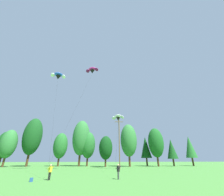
% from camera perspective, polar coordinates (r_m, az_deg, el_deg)
% --- Properties ---
extents(treeline_tree_a, '(4.69, 4.69, 10.69)m').
position_cam_1_polar(treeline_tree_a, '(59.79, -37.44, -14.79)').
color(treeline_tree_a, '#472D19').
rests_on(treeline_tree_a, ground_plane).
extents(treeline_tree_b, '(4.76, 4.76, 10.97)m').
position_cam_1_polar(treeline_tree_b, '(56.86, -36.37, -14.67)').
color(treeline_tree_b, '#472D19').
rests_on(treeline_tree_b, ground_plane).
extents(treeline_tree_c, '(5.98, 5.98, 15.48)m').
position_cam_1_polar(treeline_tree_c, '(56.59, -29.47, -13.27)').
color(treeline_tree_c, '#472D19').
rests_on(treeline_tree_c, ground_plane).
extents(treeline_tree_d, '(4.66, 4.66, 10.58)m').
position_cam_1_polar(treeline_tree_d, '(53.67, -20.14, -17.63)').
color(treeline_tree_d, '#472D19').
rests_on(treeline_tree_d, ground_plane).
extents(treeline_tree_e, '(5.88, 5.88, 15.12)m').
position_cam_1_polar(treeline_tree_e, '(52.67, -12.39, -15.35)').
color(treeline_tree_e, '#472D19').
rests_on(treeline_tree_e, ground_plane).
extents(treeline_tree_f, '(4.78, 4.78, 11.05)m').
position_cam_1_polar(treeline_tree_f, '(52.14, -9.62, -18.21)').
color(treeline_tree_f, '#472D19').
rests_on(treeline_tree_f, ground_plane).
extents(treeline_tree_g, '(4.26, 4.26, 9.12)m').
position_cam_1_polar(treeline_tree_g, '(47.61, -2.56, -19.45)').
color(treeline_tree_g, '#472D19').
rests_on(treeline_tree_g, ground_plane).
extents(treeline_tree_h, '(5.39, 5.39, 13.28)m').
position_cam_1_polar(treeline_tree_h, '(49.59, 6.76, -16.54)').
color(treeline_tree_h, '#472D19').
rests_on(treeline_tree_h, ground_plane).
extents(treeline_tree_i, '(3.71, 3.71, 9.58)m').
position_cam_1_polar(treeline_tree_i, '(54.19, 13.48, -18.83)').
color(treeline_tree_i, '#472D19').
rests_on(treeline_tree_i, ground_plane).
extents(treeline_tree_j, '(5.07, 5.07, 12.12)m').
position_cam_1_polar(treeline_tree_j, '(52.33, 17.32, -16.83)').
color(treeline_tree_j, '#472D19').
rests_on(treeline_tree_j, ground_plane).
extents(treeline_tree_k, '(3.50, 3.50, 8.64)m').
position_cam_1_polar(treeline_tree_k, '(56.01, 22.98, -18.45)').
color(treeline_tree_k, '#472D19').
rests_on(treeline_tree_k, ground_plane).
extents(treeline_tree_l, '(3.78, 3.78, 9.91)m').
position_cam_1_polar(treeline_tree_l, '(60.60, 28.99, -16.92)').
color(treeline_tree_l, '#472D19').
rests_on(treeline_tree_l, ground_plane).
extents(utility_pole, '(2.20, 0.26, 11.94)m').
position_cam_1_polar(utility_pole, '(37.22, 2.97, -17.25)').
color(utility_pole, brown).
rests_on(utility_pole, ground_plane).
extents(kite_flyer_near, '(0.72, 0.74, 1.69)m').
position_cam_1_polar(kite_flyer_near, '(20.40, -23.76, -25.33)').
color(kite_flyer_near, black).
rests_on(kite_flyer_near, ground_plane).
extents(kite_flyer_mid, '(0.67, 0.69, 1.69)m').
position_cam_1_polar(kite_flyer_mid, '(19.69, 2.56, -27.18)').
color(kite_flyer_mid, '#4C4C51').
rests_on(kite_flyer_mid, ground_plane).
extents(parafoil_kite_high_magenta, '(5.26, 11.31, 21.93)m').
position_cam_1_polar(parafoil_kite_high_magenta, '(36.27, -8.02, 11.01)').
color(parafoil_kite_high_magenta, '#D12893').
extents(parafoil_kite_mid_white, '(4.50, 20.25, 12.30)m').
position_cam_1_polar(parafoil_kite_mid_white, '(40.07, 2.47, -7.91)').
color(parafoil_kite_mid_white, white).
extents(parafoil_kite_far_blue_white, '(7.10, 13.45, 21.22)m').
position_cam_1_polar(parafoil_kite_far_blue_white, '(39.28, -20.93, 8.37)').
color(parafoil_kite_far_blue_white, blue).
extents(backpack, '(0.40, 0.37, 0.40)m').
position_cam_1_polar(backpack, '(19.83, -29.89, -26.79)').
color(backpack, '#234C89').
rests_on(backpack, ground_plane).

